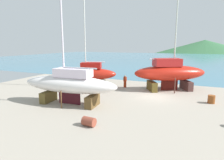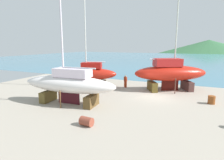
{
  "view_description": "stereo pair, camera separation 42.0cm",
  "coord_description": "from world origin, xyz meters",
  "px_view_note": "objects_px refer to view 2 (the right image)",
  "views": [
    {
      "loc": [
        3.7,
        -20.87,
        5.82
      ],
      "look_at": [
        -5.1,
        -0.36,
        1.59
      ],
      "focal_mm": 30.4,
      "sensor_mm": 36.0,
      "label": 1
    },
    {
      "loc": [
        4.09,
        -20.7,
        5.82
      ],
      "look_at": [
        -5.1,
        -0.36,
        1.59
      ],
      "focal_mm": 30.4,
      "sensor_mm": 36.0,
      "label": 2
    }
  ],
  "objects_px": {
    "sailboat_far_slipway": "(89,74)",
    "barrel_rust_mid": "(212,100)",
    "barrel_by_slipway": "(86,121)",
    "worker": "(125,81)",
    "sailboat_large_starboard": "(170,73)",
    "sailboat_mid_port": "(69,83)"
  },
  "relations": [
    {
      "from": "sailboat_large_starboard",
      "to": "worker",
      "type": "distance_m",
      "value": 5.93
    },
    {
      "from": "barrel_by_slipway",
      "to": "barrel_rust_mid",
      "type": "height_order",
      "value": "barrel_rust_mid"
    },
    {
      "from": "sailboat_large_starboard",
      "to": "barrel_by_slipway",
      "type": "height_order",
      "value": "sailboat_large_starboard"
    },
    {
      "from": "barrel_rust_mid",
      "to": "sailboat_large_starboard",
      "type": "bearing_deg",
      "value": 138.65
    },
    {
      "from": "sailboat_far_slipway",
      "to": "barrel_rust_mid",
      "type": "relative_size",
      "value": 15.23
    },
    {
      "from": "worker",
      "to": "barrel_by_slipway",
      "type": "distance_m",
      "value": 12.94
    },
    {
      "from": "sailboat_far_slipway",
      "to": "barrel_rust_mid",
      "type": "height_order",
      "value": "sailboat_far_slipway"
    },
    {
      "from": "barrel_by_slipway",
      "to": "barrel_rust_mid",
      "type": "bearing_deg",
      "value": 48.03
    },
    {
      "from": "sailboat_large_starboard",
      "to": "barrel_rust_mid",
      "type": "bearing_deg",
      "value": -70.6
    },
    {
      "from": "sailboat_large_starboard",
      "to": "barrel_by_slipway",
      "type": "bearing_deg",
      "value": -135.58
    },
    {
      "from": "sailboat_mid_port",
      "to": "barrel_by_slipway",
      "type": "bearing_deg",
      "value": 134.55
    },
    {
      "from": "worker",
      "to": "sailboat_large_starboard",
      "type": "bearing_deg",
      "value": 128.65
    },
    {
      "from": "sailboat_far_slipway",
      "to": "barrel_by_slipway",
      "type": "relative_size",
      "value": 13.28
    },
    {
      "from": "worker",
      "to": "barrel_by_slipway",
      "type": "relative_size",
      "value": 1.81
    },
    {
      "from": "sailboat_far_slipway",
      "to": "worker",
      "type": "xyz_separation_m",
      "value": [
        4.47,
        2.02,
        -1.04
      ]
    },
    {
      "from": "sailboat_large_starboard",
      "to": "worker",
      "type": "xyz_separation_m",
      "value": [
        -5.71,
        -0.73,
        -1.42
      ]
    },
    {
      "from": "sailboat_far_slipway",
      "to": "sailboat_mid_port",
      "type": "height_order",
      "value": "sailboat_mid_port"
    },
    {
      "from": "sailboat_far_slipway",
      "to": "barrel_by_slipway",
      "type": "xyz_separation_m",
      "value": [
        6.22,
        -10.78,
        -1.58
      ]
    },
    {
      "from": "sailboat_mid_port",
      "to": "worker",
      "type": "xyz_separation_m",
      "value": [
        2.55,
        9.08,
        -1.2
      ]
    },
    {
      "from": "sailboat_mid_port",
      "to": "barrel_rust_mid",
      "type": "bearing_deg",
      "value": -160.32
    },
    {
      "from": "sailboat_mid_port",
      "to": "barrel_by_slipway",
      "type": "height_order",
      "value": "sailboat_mid_port"
    },
    {
      "from": "sailboat_large_starboard",
      "to": "barrel_rust_mid",
      "type": "height_order",
      "value": "sailboat_large_starboard"
    }
  ]
}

